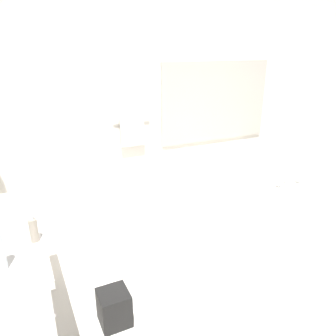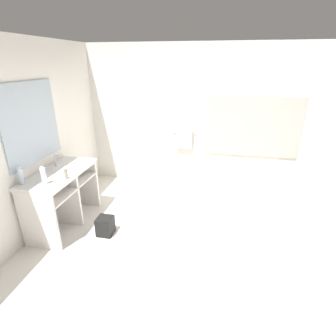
{
  "view_description": "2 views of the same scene",
  "coord_description": "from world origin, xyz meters",
  "px_view_note": "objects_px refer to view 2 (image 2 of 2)",
  "views": [
    {
      "loc": [
        -1.66,
        -1.71,
        1.98
      ],
      "look_at": [
        -0.33,
        1.05,
        0.84
      ],
      "focal_mm": 35.0,
      "sensor_mm": 36.0,
      "label": 1
    },
    {
      "loc": [
        0.35,
        -2.78,
        2.39
      ],
      "look_at": [
        -0.39,
        0.99,
        0.81
      ],
      "focal_mm": 28.0,
      "sensor_mm": 36.0,
      "label": 2
    }
  ],
  "objects_px": {
    "water_bottle_1": "(44,176)",
    "soap_dispenser": "(66,174)",
    "bathtub": "(251,192)",
    "waste_bin": "(105,226)",
    "water_bottle_2": "(21,176)"
  },
  "relations": [
    {
      "from": "water_bottle_2",
      "to": "waste_bin",
      "type": "distance_m",
      "value": 1.32
    },
    {
      "from": "soap_dispenser",
      "to": "waste_bin",
      "type": "xyz_separation_m",
      "value": [
        0.46,
        0.06,
        -0.83
      ]
    },
    {
      "from": "water_bottle_2",
      "to": "soap_dispenser",
      "type": "relative_size",
      "value": 1.37
    },
    {
      "from": "bathtub",
      "to": "water_bottle_2",
      "type": "distance_m",
      "value": 3.52
    },
    {
      "from": "water_bottle_1",
      "to": "soap_dispenser",
      "type": "bearing_deg",
      "value": 49.02
    },
    {
      "from": "soap_dispenser",
      "to": "waste_bin",
      "type": "relative_size",
      "value": 0.64
    },
    {
      "from": "water_bottle_2",
      "to": "waste_bin",
      "type": "bearing_deg",
      "value": 19.11
    },
    {
      "from": "soap_dispenser",
      "to": "water_bottle_1",
      "type": "bearing_deg",
      "value": -130.98
    },
    {
      "from": "bathtub",
      "to": "water_bottle_1",
      "type": "xyz_separation_m",
      "value": [
        -2.8,
        -1.46,
        0.7
      ]
    },
    {
      "from": "bathtub",
      "to": "water_bottle_1",
      "type": "bearing_deg",
      "value": -152.57
    },
    {
      "from": "water_bottle_2",
      "to": "waste_bin",
      "type": "xyz_separation_m",
      "value": [
        0.94,
        0.33,
        -0.87
      ]
    },
    {
      "from": "soap_dispenser",
      "to": "waste_bin",
      "type": "height_order",
      "value": "soap_dispenser"
    },
    {
      "from": "bathtub",
      "to": "soap_dispenser",
      "type": "bearing_deg",
      "value": -154.6
    },
    {
      "from": "water_bottle_1",
      "to": "waste_bin",
      "type": "xyz_separation_m",
      "value": [
        0.65,
        0.28,
        -0.87
      ]
    },
    {
      "from": "bathtub",
      "to": "soap_dispenser",
      "type": "distance_m",
      "value": 2.98
    }
  ]
}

